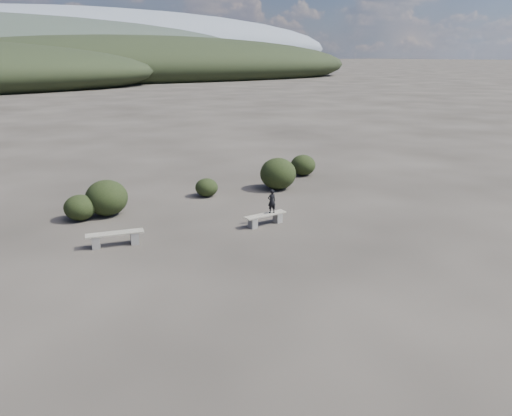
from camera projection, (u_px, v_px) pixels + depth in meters
ground at (319, 284)px, 12.93m from camera, size 1200.00×1200.00×0.00m
bench_left at (115, 238)px, 15.42m from camera, size 1.78×0.74×0.44m
bench_right at (265, 218)px, 17.33m from camera, size 1.59×0.38×0.40m
seated_person at (272, 201)px, 17.30m from camera, size 0.32×0.23×0.85m
shrub_a at (80, 208)px, 17.82m from camera, size 1.12×1.12×0.92m
shrub_b at (107, 198)px, 18.32m from camera, size 1.54×1.54×1.32m
shrub_c at (207, 187)px, 20.83m from camera, size 0.95×0.95×0.76m
shrub_d at (278, 174)px, 21.88m from camera, size 1.58×1.58×1.38m
shrub_e at (303, 165)px, 24.46m from camera, size 1.22×1.22×1.01m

